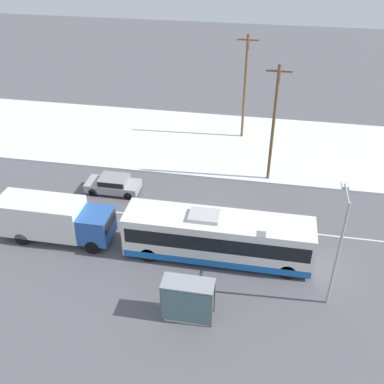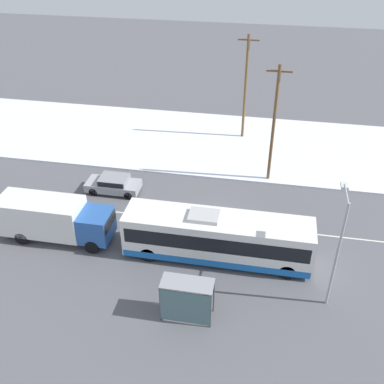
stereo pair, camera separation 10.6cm
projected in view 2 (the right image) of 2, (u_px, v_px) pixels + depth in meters
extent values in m
plane|color=#56565B|center=(212.00, 223.00, 30.96)|extent=(120.00, 120.00, 0.00)
cube|color=silver|center=(232.00, 144.00, 40.84)|extent=(80.00, 12.47, 0.12)
cube|color=silver|center=(212.00, 223.00, 30.96)|extent=(60.00, 0.12, 0.00)
cube|color=white|center=(217.00, 236.00, 27.17)|extent=(11.38, 2.55, 2.64)
cube|color=black|center=(218.00, 232.00, 26.99)|extent=(10.92, 2.57, 1.00)
cube|color=blue|center=(217.00, 250.00, 27.76)|extent=(11.26, 2.57, 0.47)
cube|color=#B2B2B2|center=(204.00, 216.00, 26.51)|extent=(1.80, 1.40, 0.24)
cylinder|color=black|center=(287.00, 272.00, 26.17)|extent=(1.00, 0.28, 1.00)
cylinder|color=black|center=(287.00, 247.00, 28.04)|extent=(1.00, 0.28, 1.00)
cylinder|color=black|center=(148.00, 254.00, 27.46)|extent=(1.00, 0.28, 1.00)
cylinder|color=black|center=(157.00, 232.00, 29.33)|extent=(1.00, 0.28, 1.00)
cube|color=silver|center=(42.00, 215.00, 28.86)|extent=(5.45, 2.30, 2.34)
cube|color=#2856A3|center=(96.00, 225.00, 28.43)|extent=(1.90, 2.19, 1.82)
cube|color=black|center=(110.00, 222.00, 28.09)|extent=(0.06, 1.96, 0.80)
cylinder|color=black|center=(92.00, 247.00, 28.11)|extent=(0.90, 0.26, 0.90)
cylinder|color=black|center=(103.00, 227.00, 29.79)|extent=(0.90, 0.26, 0.90)
cylinder|color=black|center=(22.00, 238.00, 28.85)|extent=(0.90, 0.26, 0.90)
cylinder|color=black|center=(37.00, 219.00, 30.53)|extent=(0.90, 0.26, 0.90)
cube|color=#9E9EA3|center=(113.00, 186.00, 33.99)|extent=(4.04, 1.80, 0.61)
cube|color=gray|center=(114.00, 180.00, 33.69)|extent=(2.10, 1.66, 0.46)
cube|color=black|center=(114.00, 180.00, 33.68)|extent=(1.93, 1.69, 0.37)
cylinder|color=black|center=(93.00, 192.00, 33.66)|extent=(0.64, 0.22, 0.64)
cylinder|color=black|center=(101.00, 181.00, 34.96)|extent=(0.64, 0.22, 0.64)
cylinder|color=black|center=(128.00, 195.00, 33.24)|extent=(0.64, 0.22, 0.64)
cylinder|color=black|center=(135.00, 184.00, 34.54)|extent=(0.64, 0.22, 0.64)
cylinder|color=#23232D|center=(203.00, 295.00, 24.81)|extent=(0.12, 0.12, 0.77)
cylinder|color=#23232D|center=(208.00, 295.00, 24.77)|extent=(0.12, 0.12, 0.77)
cube|color=black|center=(206.00, 286.00, 24.41)|extent=(0.40, 0.22, 0.64)
sphere|color=tan|center=(206.00, 280.00, 24.16)|extent=(0.27, 0.27, 0.27)
cylinder|color=black|center=(201.00, 285.00, 24.46)|extent=(0.10, 0.10, 0.61)
cylinder|color=black|center=(210.00, 287.00, 24.39)|extent=(0.10, 0.10, 0.61)
cube|color=gray|center=(187.00, 283.00, 22.78)|extent=(2.72, 1.20, 0.06)
cube|color=slate|center=(185.00, 308.00, 22.94)|extent=(2.61, 0.04, 2.16)
cylinder|color=#474C51|center=(165.00, 289.00, 24.10)|extent=(0.08, 0.08, 2.34)
cylinder|color=#474C51|center=(214.00, 296.00, 23.69)|extent=(0.08, 0.08, 2.34)
cylinder|color=#474C51|center=(160.00, 304.00, 23.17)|extent=(0.08, 0.08, 2.34)
cylinder|color=#474C51|center=(211.00, 312.00, 22.77)|extent=(0.08, 0.08, 2.34)
cylinder|color=#9EA3A8|center=(337.00, 257.00, 22.98)|extent=(0.14, 0.14, 6.70)
cylinder|color=#9EA3A8|center=(347.00, 195.00, 22.02)|extent=(0.10, 1.90, 0.10)
cube|color=silver|center=(344.00, 186.00, 22.84)|extent=(0.36, 0.60, 0.16)
cylinder|color=brown|center=(273.00, 126.00, 33.22)|extent=(0.24, 0.24, 9.27)
cube|color=brown|center=(279.00, 71.00, 30.96)|extent=(1.80, 0.12, 0.12)
cylinder|color=brown|center=(245.00, 89.00, 39.55)|extent=(0.24, 0.24, 9.44)
cube|color=brown|center=(249.00, 40.00, 37.24)|extent=(1.80, 0.12, 0.12)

